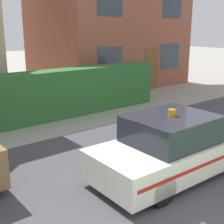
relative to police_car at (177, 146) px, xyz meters
name	(u,v)px	position (x,y,z in m)	size (l,w,h in m)	color
road_strip	(103,173)	(-1.24, 0.97, -0.62)	(28.00, 5.32, 0.01)	#424247
garden_hedge	(54,95)	(0.08, 5.48, 0.21)	(8.63, 0.84, 1.66)	#2D662D
police_car	(177,146)	(0.00, 0.00, 0.00)	(4.12, 1.71, 1.46)	black
house_right	(108,14)	(5.88, 9.77, 3.14)	(7.77, 5.67, 7.40)	#93513D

